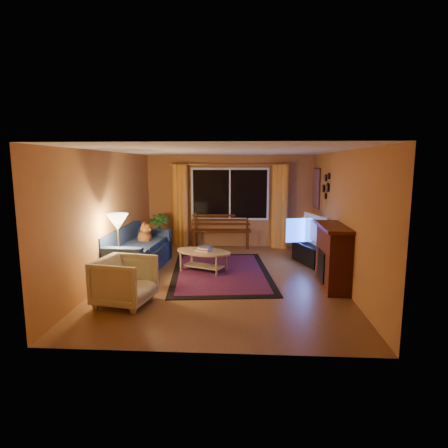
# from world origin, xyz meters

# --- Properties ---
(floor) EXTENTS (4.50, 6.00, 0.02)m
(floor) POSITION_xyz_m (0.00, 0.00, -0.01)
(floor) COLOR brown
(floor) RESTS_ON ground
(ceiling) EXTENTS (4.50, 6.00, 0.02)m
(ceiling) POSITION_xyz_m (0.00, 0.00, 2.51)
(ceiling) COLOR white
(ceiling) RESTS_ON ground
(wall_back) EXTENTS (4.50, 0.02, 2.50)m
(wall_back) POSITION_xyz_m (0.00, 3.01, 1.25)
(wall_back) COLOR #B3723A
(wall_back) RESTS_ON ground
(wall_left) EXTENTS (0.02, 6.00, 2.50)m
(wall_left) POSITION_xyz_m (-2.26, 0.00, 1.25)
(wall_left) COLOR #B3723A
(wall_left) RESTS_ON ground
(wall_right) EXTENTS (0.02, 6.00, 2.50)m
(wall_right) POSITION_xyz_m (2.26, 0.00, 1.25)
(wall_right) COLOR #B3723A
(wall_right) RESTS_ON ground
(window) EXTENTS (2.00, 0.02, 1.30)m
(window) POSITION_xyz_m (0.00, 2.94, 1.45)
(window) COLOR black
(window) RESTS_ON wall_back
(curtain_rod) EXTENTS (3.20, 0.03, 0.03)m
(curtain_rod) POSITION_xyz_m (0.00, 2.90, 2.25)
(curtain_rod) COLOR #BF8C3F
(curtain_rod) RESTS_ON wall_back
(curtain_left) EXTENTS (0.36, 0.36, 2.24)m
(curtain_left) POSITION_xyz_m (-1.35, 2.88, 1.12)
(curtain_left) COLOR #F79C34
(curtain_left) RESTS_ON ground
(curtain_right) EXTENTS (0.36, 0.36, 2.24)m
(curtain_right) POSITION_xyz_m (1.35, 2.88, 1.12)
(curtain_right) COLOR #F79C34
(curtain_right) RESTS_ON ground
(bench) EXTENTS (1.60, 0.54, 0.47)m
(bench) POSITION_xyz_m (-0.22, 2.75, 0.24)
(bench) COLOR #411906
(bench) RESTS_ON ground
(potted_plant) EXTENTS (0.57, 0.57, 0.97)m
(potted_plant) POSITION_xyz_m (-1.82, 2.27, 0.48)
(potted_plant) COLOR #235B1E
(potted_plant) RESTS_ON ground
(sofa) EXTENTS (1.08, 2.28, 0.90)m
(sofa) POSITION_xyz_m (-1.89, 0.47, 0.45)
(sofa) COLOR #1A2849
(sofa) RESTS_ON ground
(dog) EXTENTS (0.40, 0.47, 0.44)m
(dog) POSITION_xyz_m (-1.84, 0.97, 0.66)
(dog) COLOR #965422
(dog) RESTS_ON sofa
(armchair) EXTENTS (0.92, 0.96, 0.85)m
(armchair) POSITION_xyz_m (-1.50, -1.49, 0.43)
(armchair) COLOR beige
(armchair) RESTS_ON ground
(floor_lamp) EXTENTS (0.25, 0.25, 1.33)m
(floor_lamp) POSITION_xyz_m (-1.93, -0.48, 0.66)
(floor_lamp) COLOR #BF8C3F
(floor_lamp) RESTS_ON ground
(rug) EXTENTS (2.33, 3.36, 0.02)m
(rug) POSITION_xyz_m (-0.07, 0.38, 0.01)
(rug) COLOR maroon
(rug) RESTS_ON ground
(coffee_table) EXTENTS (1.61, 1.61, 0.45)m
(coffee_table) POSITION_xyz_m (-0.45, 0.46, 0.22)
(coffee_table) COLOR tan
(coffee_table) RESTS_ON ground
(tv_console) EXTENTS (0.69, 1.12, 0.44)m
(tv_console) POSITION_xyz_m (1.90, 1.23, 0.22)
(tv_console) COLOR black
(tv_console) RESTS_ON ground
(television) EXTENTS (0.46, 1.18, 0.68)m
(television) POSITION_xyz_m (1.90, 1.23, 0.78)
(television) COLOR black
(television) RESTS_ON tv_console
(fireplace) EXTENTS (0.40, 1.20, 1.10)m
(fireplace) POSITION_xyz_m (2.05, -0.40, 0.55)
(fireplace) COLOR maroon
(fireplace) RESTS_ON ground
(mirror_cluster) EXTENTS (0.06, 0.60, 0.56)m
(mirror_cluster) POSITION_xyz_m (2.21, 1.30, 1.80)
(mirror_cluster) COLOR black
(mirror_cluster) RESTS_ON wall_right
(painting) EXTENTS (0.04, 0.76, 0.96)m
(painting) POSITION_xyz_m (2.22, 2.45, 1.65)
(painting) COLOR #DE5D28
(painting) RESTS_ON wall_right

